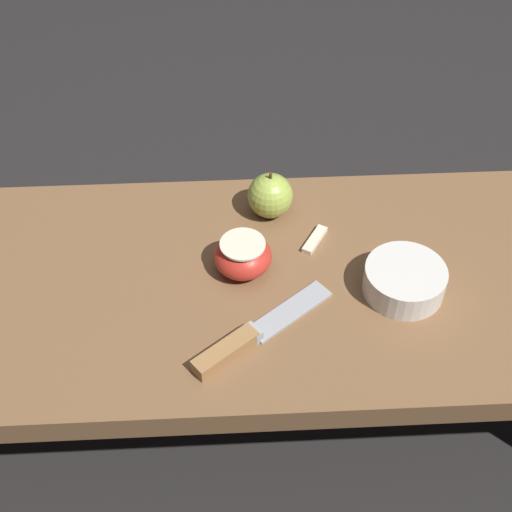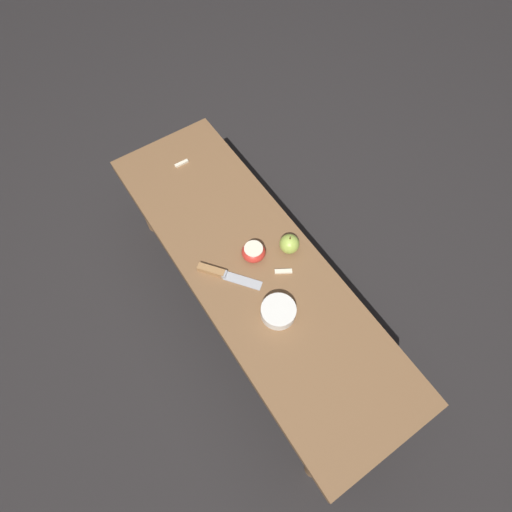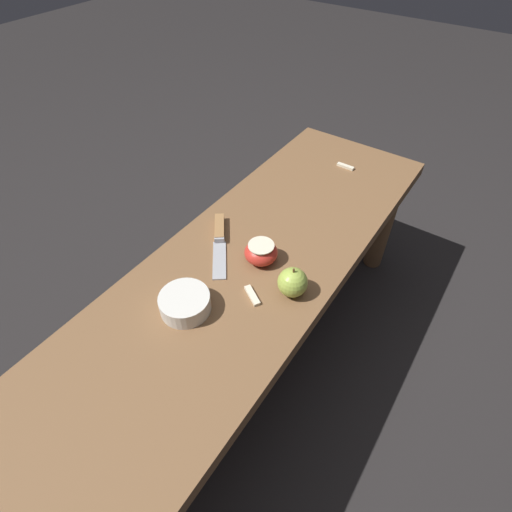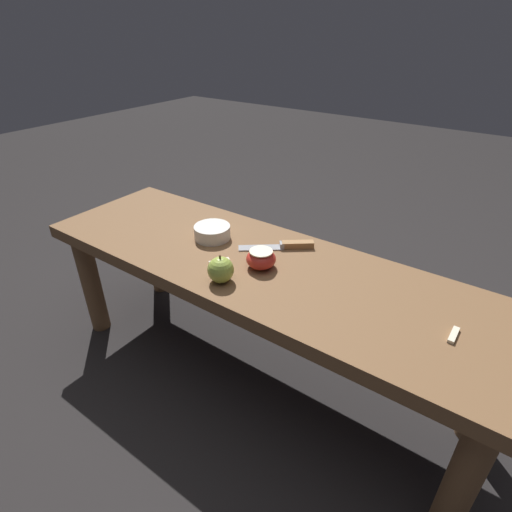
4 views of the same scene
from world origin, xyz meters
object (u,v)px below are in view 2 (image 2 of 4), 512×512
Objects in this scene: knife at (220,273)px; bowl at (278,311)px; wooden_bench at (253,273)px; apple_cut at (254,252)px; apple_whole at (289,244)px.

bowl is at bearing -17.93° from knife.
bowl is (0.19, -0.03, 0.09)m from wooden_bench.
knife is 2.37× the size of apple_cut.
apple_whole reaches higher than wooden_bench.
wooden_bench is at bearing 36.58° from knife.
apple_cut is at bearing 50.74° from knife.
apple_cut is at bearing -111.62° from apple_whole.
wooden_bench is 16.87× the size of apple_cut.
bowl is at bearing -9.07° from wooden_bench.
wooden_bench is 0.17m from apple_whole.
bowl reaches higher than knife.
wooden_bench is at bearing -37.85° from apple_cut.
wooden_bench is 12.35× the size of bowl.
wooden_bench is 0.14m from knife.
wooden_bench is 17.80× the size of apple_whole.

